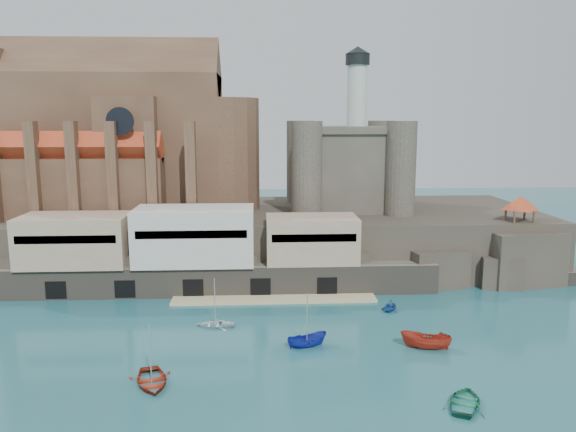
# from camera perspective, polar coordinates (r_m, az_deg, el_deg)

# --- Properties ---
(ground) EXTENTS (300.00, 300.00, 0.00)m
(ground) POSITION_cam_1_polar(r_m,az_deg,el_deg) (66.71, -2.72, -13.44)
(ground) COLOR #1B535B
(ground) RESTS_ON ground
(promontory) EXTENTS (100.00, 36.00, 10.00)m
(promontory) POSITION_cam_1_polar(r_m,az_deg,el_deg) (102.91, -2.97, -2.18)
(promontory) COLOR #2B2620
(promontory) RESTS_ON ground
(quay) EXTENTS (70.00, 12.00, 13.05)m
(quay) POSITION_cam_1_polar(r_m,az_deg,el_deg) (87.34, -9.55, -3.72)
(quay) COLOR #625A4E
(quay) RESTS_ON ground
(church) EXTENTS (47.00, 25.93, 30.51)m
(church) POSITION_cam_1_polar(r_m,az_deg,el_deg) (105.97, -16.22, 7.18)
(church) COLOR #4D3423
(church) RESTS_ON promontory
(castle_keep) EXTENTS (21.20, 21.20, 29.30)m
(castle_keep) POSITION_cam_1_polar(r_m,az_deg,el_deg) (103.94, 6.00, 5.36)
(castle_keep) COLOR #443F35
(castle_keep) RESTS_ON promontory
(rock_outcrop) EXTENTS (14.50, 10.50, 8.70)m
(rock_outcrop) POSITION_cam_1_polar(r_m,az_deg,el_deg) (99.32, 22.24, -3.90)
(rock_outcrop) COLOR #2B2620
(rock_outcrop) RESTS_ON ground
(pavilion) EXTENTS (6.40, 6.40, 5.40)m
(pavilion) POSITION_cam_1_polar(r_m,az_deg,el_deg) (97.87, 22.53, 1.09)
(pavilion) COLOR #4D3423
(pavilion) RESTS_ON rock_outcrop
(boat_0) EXTENTS (4.73, 2.49, 6.36)m
(boat_0) POSITION_cam_1_polar(r_m,az_deg,el_deg) (60.61, -13.69, -16.23)
(boat_0) COLOR maroon
(boat_0) RESTS_ON ground
(boat_2) EXTENTS (2.37, 2.34, 4.94)m
(boat_2) POSITION_cam_1_polar(r_m,az_deg,el_deg) (67.61, 1.94, -13.10)
(boat_2) COLOR #16259A
(boat_2) RESTS_ON ground
(boat_3) EXTENTS (4.28, 2.96, 5.85)m
(boat_3) POSITION_cam_1_polar(r_m,az_deg,el_deg) (57.80, 17.58, -17.78)
(boat_3) COLOR #1E724F
(boat_3) RESTS_ON ground
(boat_5) EXTENTS (2.76, 2.72, 5.89)m
(boat_5) POSITION_cam_1_polar(r_m,az_deg,el_deg) (68.93, 13.79, -12.93)
(boat_5) COLOR #AB2F1C
(boat_5) RESTS_ON ground
(boat_6) EXTENTS (1.28, 3.60, 4.96)m
(boat_6) POSITION_cam_1_polar(r_m,az_deg,el_deg) (74.27, -7.38, -11.02)
(boat_6) COLOR silver
(boat_6) RESTS_ON ground
(boat_7) EXTENTS (3.52, 3.19, 3.49)m
(boat_7) POSITION_cam_1_polar(r_m,az_deg,el_deg) (80.55, 10.31, -9.42)
(boat_7) COLOR #1B4894
(boat_7) RESTS_ON ground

